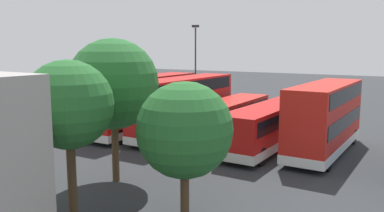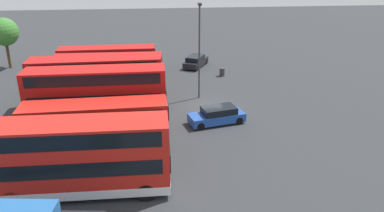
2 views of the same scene
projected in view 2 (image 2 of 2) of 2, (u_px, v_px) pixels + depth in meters
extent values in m
plane|color=#2D3033|center=(207.00, 107.00, 34.85)|extent=(140.00, 140.00, 0.00)
cube|color=red|center=(80.00, 156.00, 21.43)|extent=(2.70, 10.17, 4.20)
cube|color=silver|center=(84.00, 183.00, 22.11)|extent=(2.74, 10.21, 0.55)
cube|color=black|center=(80.00, 159.00, 21.50)|extent=(2.75, 9.37, 0.90)
cube|color=black|center=(77.00, 132.00, 20.87)|extent=(2.75, 9.37, 0.90)
cube|color=black|center=(170.00, 155.00, 21.96)|extent=(2.25, 0.09, 1.10)
cylinder|color=black|center=(147.00, 171.00, 23.50)|extent=(0.32, 1.10, 1.10)
cylinder|color=black|center=(146.00, 192.00, 21.43)|extent=(0.32, 1.10, 1.10)
cylinder|color=black|center=(25.00, 177.00, 22.85)|extent=(0.32, 1.10, 1.10)
cylinder|color=black|center=(13.00, 199.00, 20.78)|extent=(0.32, 1.10, 1.10)
cube|color=#B71411|center=(79.00, 141.00, 24.92)|extent=(2.71, 10.88, 2.60)
cube|color=silver|center=(81.00, 154.00, 25.30)|extent=(2.75, 10.92, 0.55)
cube|color=black|center=(78.00, 133.00, 24.70)|extent=(2.76, 10.08, 0.90)
cube|color=black|center=(161.00, 129.00, 25.18)|extent=(2.25, 0.09, 1.10)
cylinder|color=black|center=(142.00, 145.00, 26.73)|extent=(0.32, 1.10, 1.10)
cylinder|color=black|center=(141.00, 161.00, 24.65)|extent=(0.32, 1.10, 1.10)
cylinder|color=black|center=(25.00, 150.00, 26.01)|extent=(0.32, 1.10, 1.10)
cylinder|color=black|center=(14.00, 167.00, 23.94)|extent=(0.32, 1.10, 1.10)
cube|color=red|center=(96.00, 119.00, 28.16)|extent=(2.86, 10.83, 2.60)
cube|color=silver|center=(97.00, 132.00, 28.55)|extent=(2.90, 10.87, 0.55)
cube|color=black|center=(95.00, 112.00, 27.94)|extent=(2.90, 10.03, 0.90)
cube|color=black|center=(167.00, 108.00, 28.64)|extent=(2.25, 0.13, 1.10)
cylinder|color=black|center=(149.00, 124.00, 30.12)|extent=(0.33, 1.11, 1.10)
cylinder|color=black|center=(150.00, 136.00, 28.05)|extent=(0.33, 1.11, 1.10)
cylinder|color=black|center=(46.00, 129.00, 29.09)|extent=(0.33, 1.11, 1.10)
cylinder|color=black|center=(39.00, 143.00, 27.03)|extent=(0.33, 1.11, 1.10)
cube|color=#B71411|center=(97.00, 93.00, 31.17)|extent=(2.56, 11.35, 4.20)
cube|color=silver|center=(99.00, 113.00, 31.85)|extent=(2.60, 11.39, 0.55)
cube|color=black|center=(97.00, 95.00, 31.25)|extent=(2.62, 10.55, 0.90)
cube|color=black|center=(95.00, 76.00, 30.61)|extent=(2.62, 10.55, 0.90)
cube|color=black|center=(166.00, 93.00, 31.83)|extent=(2.25, 0.06, 1.10)
cylinder|color=black|center=(149.00, 107.00, 33.36)|extent=(0.30, 1.10, 1.10)
cylinder|color=black|center=(150.00, 117.00, 31.28)|extent=(0.30, 1.10, 1.10)
cylinder|color=black|center=(50.00, 111.00, 32.48)|extent=(0.30, 1.10, 1.10)
cylinder|color=black|center=(43.00, 122.00, 30.40)|extent=(0.30, 1.10, 1.10)
cube|color=#B71411|center=(97.00, 80.00, 34.35)|extent=(2.79, 11.80, 4.20)
cube|color=silver|center=(99.00, 99.00, 35.03)|extent=(2.83, 11.84, 0.55)
cube|color=black|center=(97.00, 82.00, 34.42)|extent=(2.84, 11.00, 0.90)
cube|color=black|center=(95.00, 64.00, 33.79)|extent=(2.84, 11.00, 0.90)
cube|color=black|center=(162.00, 80.00, 35.14)|extent=(2.25, 0.11, 1.10)
cylinder|color=black|center=(147.00, 94.00, 36.64)|extent=(0.32, 1.11, 1.10)
cylinder|color=black|center=(147.00, 102.00, 34.57)|extent=(0.32, 1.11, 1.10)
cylinder|color=black|center=(52.00, 98.00, 35.55)|extent=(0.32, 1.11, 1.10)
cylinder|color=black|center=(46.00, 107.00, 33.48)|extent=(0.32, 1.11, 1.10)
cube|color=#B71411|center=(104.00, 76.00, 38.17)|extent=(2.70, 11.78, 2.60)
cube|color=silver|center=(105.00, 86.00, 38.55)|extent=(2.74, 11.82, 0.55)
cube|color=black|center=(104.00, 71.00, 37.95)|extent=(2.75, 10.98, 0.90)
cube|color=black|center=(162.00, 69.00, 38.48)|extent=(2.25, 0.09, 1.10)
cylinder|color=black|center=(149.00, 82.00, 40.03)|extent=(0.31, 1.10, 1.10)
cylinder|color=black|center=(149.00, 89.00, 37.95)|extent=(0.31, 1.10, 1.10)
cylinder|color=black|center=(63.00, 84.00, 39.21)|extent=(0.31, 1.10, 1.10)
cylinder|color=black|center=(58.00, 92.00, 37.14)|extent=(0.31, 1.10, 1.10)
cube|color=#B71411|center=(109.00, 67.00, 41.48)|extent=(2.85, 11.79, 2.60)
cube|color=silver|center=(109.00, 75.00, 41.87)|extent=(2.89, 11.83, 0.55)
cube|color=black|center=(108.00, 61.00, 41.26)|extent=(2.89, 10.99, 0.90)
cube|color=black|center=(162.00, 60.00, 41.72)|extent=(2.25, 0.12, 1.10)
cylinder|color=black|center=(150.00, 72.00, 43.29)|extent=(0.33, 1.11, 1.10)
cylinder|color=black|center=(149.00, 78.00, 41.21)|extent=(0.33, 1.11, 1.10)
cylinder|color=black|center=(71.00, 74.00, 42.58)|extent=(0.33, 1.11, 1.10)
cylinder|color=black|center=(66.00, 80.00, 40.50)|extent=(0.33, 1.11, 1.10)
cube|color=#B71411|center=(107.00, 58.00, 44.99)|extent=(2.59, 11.32, 2.60)
cube|color=silver|center=(108.00, 66.00, 45.37)|extent=(2.63, 11.36, 0.55)
cube|color=black|center=(107.00, 53.00, 44.76)|extent=(2.65, 10.52, 0.90)
cube|color=black|center=(155.00, 52.00, 45.36)|extent=(2.25, 0.07, 1.10)
cylinder|color=black|center=(144.00, 63.00, 46.88)|extent=(0.30, 1.10, 1.10)
cylinder|color=black|center=(144.00, 68.00, 44.81)|extent=(0.30, 1.10, 1.10)
cylinder|color=black|center=(74.00, 65.00, 45.99)|extent=(0.30, 1.10, 1.10)
cylinder|color=black|center=(70.00, 71.00, 43.91)|extent=(0.30, 1.10, 1.10)
cube|color=black|center=(196.00, 62.00, 47.27)|extent=(4.77, 3.65, 0.70)
cube|color=black|center=(195.00, 58.00, 46.86)|extent=(3.12, 2.69, 0.55)
cylinder|color=black|center=(194.00, 60.00, 49.01)|extent=(0.67, 0.49, 0.64)
cylinder|color=black|center=(206.00, 62.00, 48.48)|extent=(0.67, 0.49, 0.64)
cylinder|color=black|center=(185.00, 67.00, 46.21)|extent=(0.67, 0.49, 0.64)
cylinder|color=black|center=(197.00, 68.00, 45.67)|extent=(0.67, 0.49, 0.64)
cube|color=#1E479E|center=(216.00, 117.00, 31.31)|extent=(2.77, 4.88, 0.70)
cube|color=black|center=(219.00, 110.00, 31.13)|extent=(2.21, 3.05, 0.55)
cylinder|color=black|center=(201.00, 126.00, 30.17)|extent=(0.36, 0.67, 0.64)
cylinder|color=black|center=(194.00, 119.00, 31.57)|extent=(0.36, 0.67, 0.64)
cylinder|color=black|center=(239.00, 121.00, 31.20)|extent=(0.36, 0.67, 0.64)
cylinder|color=black|center=(231.00, 114.00, 32.60)|extent=(0.36, 0.67, 0.64)
cylinder|color=#38383D|center=(199.00, 54.00, 35.47)|extent=(0.16, 0.16, 8.83)
cube|color=#262628|center=(200.00, 4.00, 33.76)|extent=(0.70, 0.30, 0.24)
cylinder|color=#333338|center=(222.00, 72.00, 43.61)|extent=(0.60, 0.60, 0.95)
cylinder|color=#4C3823|center=(8.00, 55.00, 46.40)|extent=(0.36, 0.36, 3.29)
sphere|color=#387A2D|center=(4.00, 32.00, 45.34)|extent=(3.37, 3.37, 3.37)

